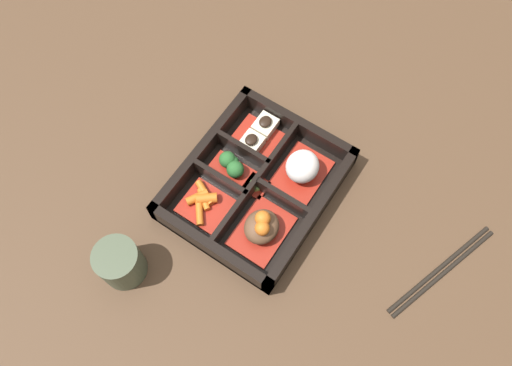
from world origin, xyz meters
name	(u,v)px	position (x,y,z in m)	size (l,w,h in m)	color
ground_plane	(256,189)	(0.00, 0.00, 0.00)	(3.00, 3.00, 0.00)	#4C3523
bento_base	(256,188)	(0.00, 0.00, 0.01)	(0.26, 0.22, 0.01)	black
bento_rim	(255,183)	(0.00, 0.00, 0.02)	(0.26, 0.22, 0.04)	black
bowl_rice	(302,168)	(-0.06, 0.05, 0.03)	(0.10, 0.07, 0.06)	maroon
bowl_stew	(262,227)	(0.06, 0.05, 0.03)	(0.10, 0.07, 0.05)	maroon
bowl_tofu	(258,135)	(-0.08, -0.05, 0.02)	(0.08, 0.08, 0.03)	maroon
bowl_greens	(233,165)	(-0.01, -0.05, 0.02)	(0.04, 0.08, 0.03)	maroon
bowl_carrots	(204,203)	(0.07, -0.05, 0.02)	(0.07, 0.08, 0.02)	maroon
bowl_pickles	(258,186)	(0.00, 0.00, 0.02)	(0.04, 0.04, 0.01)	maroon
tea_cup	(120,263)	(0.22, -0.09, 0.04)	(0.07, 0.07, 0.07)	#424C38
chopsticks	(442,270)	(-0.04, 0.31, 0.00)	(0.21, 0.08, 0.01)	black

